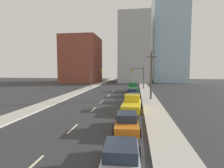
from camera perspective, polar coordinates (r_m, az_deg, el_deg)
sidewalk_left at (r=52.28m, az=-6.63°, el=-0.88°), size 2.71×98.53×0.13m
sidewalk_right at (r=50.64m, az=10.52°, el=-1.11°), size 2.71×98.53×0.13m
lane_stripe_at_7m at (r=11.07m, az=-24.83°, el=-23.25°), size 0.16×2.40×0.01m
lane_stripe_at_13m at (r=16.08m, az=-12.69°, el=-13.96°), size 0.16×2.40×0.01m
lane_stripe_at_21m at (r=22.84m, az=-6.10°, el=-8.26°), size 0.16×2.40×0.01m
lane_stripe_at_26m at (r=28.07m, az=-3.37°, el=-5.81°), size 0.16×2.40×0.01m
lane_stripe_at_33m at (r=34.64m, az=-1.16°, el=-3.79°), size 0.16×2.40×0.01m
lane_stripe_at_40m at (r=41.99m, az=0.47°, el=-2.30°), size 0.16×2.40×0.01m
building_brick_left at (r=73.93m, az=-9.85°, el=7.83°), size 14.00×16.00×18.50m
building_office_center at (r=74.75m, az=7.30°, el=10.98°), size 12.00×20.00×26.68m
building_glass_right at (r=80.38m, az=17.74°, el=13.61°), size 13.00×20.00×35.76m
traffic_signal_left at (r=48.46m, az=-6.03°, el=3.06°), size 3.54×0.35×5.87m
traffic_signal_right at (r=47.02m, az=9.10°, el=2.98°), size 3.54×0.35×5.87m
utility_pole_right_mid at (r=30.20m, az=12.70°, el=2.77°), size 1.60×0.32×8.09m
sedan_silver at (r=9.59m, az=2.91°, el=-23.05°), size 2.31×4.56×1.41m
sedan_orange at (r=15.11m, az=4.87°, el=-12.35°), size 2.33×4.65×1.50m
pickup_truck_yellow at (r=22.26m, az=6.50°, el=-6.59°), size 2.61×5.83×1.91m
sedan_blue at (r=27.78m, az=7.07°, el=-4.54°), size 2.22×4.48×1.48m
sedan_black at (r=33.27m, az=6.45°, el=-2.97°), size 2.21×4.70×1.54m
pickup_truck_green at (r=40.55m, az=6.79°, el=-1.36°), size 2.51×6.17×2.15m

